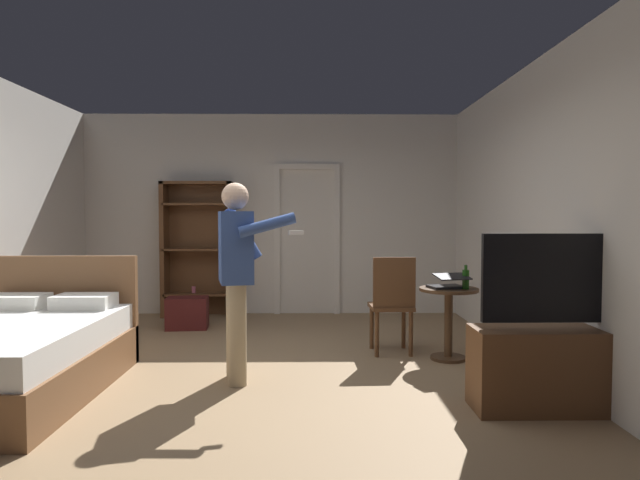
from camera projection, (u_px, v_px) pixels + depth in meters
The scene contains 13 objects.
ground_plane at pixel (244, 379), 4.62m from camera, with size 6.84×6.84×0.00m, color #997A56.
wall_back at pixel (272, 214), 7.72m from camera, with size 5.51×0.12×2.83m, color silver.
wall_right at pixel (560, 214), 4.58m from camera, with size 0.12×6.46×2.83m, color silver.
doorway_frame at pixel (307, 228), 7.65m from camera, with size 0.93×0.08×2.13m.
bed at pixel (12, 355), 4.23m from camera, with size 1.38×2.03×1.02m.
bookshelf at pixel (198, 244), 7.50m from camera, with size 0.97×0.32×1.87m.
tv_flatscreen at pixel (556, 358), 3.87m from camera, with size 1.18×0.40×1.27m.
side_table at pixel (449, 312), 5.23m from camera, with size 0.57×0.57×0.70m.
laptop at pixel (448, 283), 5.18m from camera, with size 0.39×0.40×0.15m.
bottle_on_table at pixel (466, 279), 5.14m from camera, with size 0.06×0.06×0.23m.
wooden_chair at pixel (392, 301), 5.42m from camera, with size 0.44×0.44×0.99m.
person_blue_shirt at pixel (237, 266), 4.53m from camera, with size 0.75×0.63×1.67m.
suitcase_dark at pixel (187, 313), 6.67m from camera, with size 0.50×0.32×0.39m, color #4C1919.
Camera 1 is at (0.60, -4.56, 1.40)m, focal length 30.30 mm.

